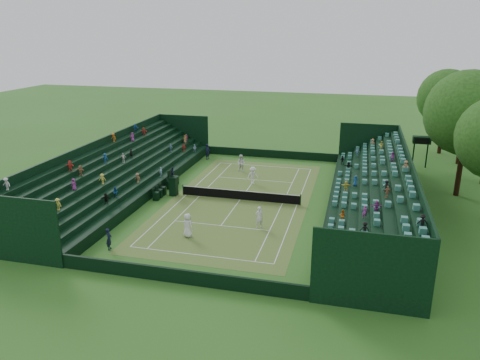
{
  "coord_description": "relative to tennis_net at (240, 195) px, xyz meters",
  "views": [
    {
      "loc": [
        10.41,
        -40.7,
        15.64
      ],
      "look_at": [
        0.0,
        0.0,
        2.0
      ],
      "focal_mm": 35.0,
      "sensor_mm": 36.0,
      "label": 1
    }
  ],
  "objects": [
    {
      "name": "tennis_net",
      "position": [
        0.0,
        0.0,
        0.0
      ],
      "size": [
        11.67,
        0.1,
        1.06
      ],
      "color": "black",
      "rests_on": "ground"
    },
    {
      "name": "perimeter_wall_west",
      "position": [
        -8.48,
        0.0,
        -0.03
      ],
      "size": [
        0.2,
        31.77,
        1.0
      ],
      "primitive_type": "cube",
      "color": "black",
      "rests_on": "ground"
    },
    {
      "name": "ground",
      "position": [
        0.0,
        0.0,
        -0.53
      ],
      "size": [
        160.0,
        160.0,
        0.0
      ],
      "primitive_type": "plane",
      "color": "#30641F",
      "rests_on": "ground"
    },
    {
      "name": "player_near_east",
      "position": [
        3.14,
        -5.94,
        0.4
      ],
      "size": [
        0.8,
        0.71,
        1.85
      ],
      "primitive_type": "imported",
      "rotation": [
        0.0,
        0.0,
        3.64
      ],
      "color": "silver",
      "rests_on": "ground"
    },
    {
      "name": "line_judge_north",
      "position": [
        -7.54,
        13.15,
        0.47
      ],
      "size": [
        0.6,
        0.8,
        1.99
      ],
      "primitive_type": "imported",
      "rotation": [
        0.0,
        0.0,
        1.39
      ],
      "color": "black",
      "rests_on": "ground"
    },
    {
      "name": "courtside_chairs",
      "position": [
        -7.75,
        0.42,
        -0.08
      ],
      "size": [
        0.54,
        5.51,
        1.18
      ],
      "color": "black",
      "rests_on": "ground"
    },
    {
      "name": "north_grandstand",
      "position": [
        12.66,
        0.0,
        1.02
      ],
      "size": [
        6.6,
        32.0,
        4.9
      ],
      "color": "black",
      "rests_on": "ground"
    },
    {
      "name": "player_far_east",
      "position": [
        0.09,
        5.06,
        0.41
      ],
      "size": [
        1.39,
        1.2,
        1.87
      ],
      "primitive_type": "imported",
      "rotation": [
        0.0,
        0.0,
        0.51
      ],
      "color": "white",
      "rests_on": "ground"
    },
    {
      "name": "scoreboard_tower",
      "position": [
        17.75,
        16.0,
        2.62
      ],
      "size": [
        2.0,
        1.0,
        3.7
      ],
      "color": "black",
      "rests_on": "ground"
    },
    {
      "name": "line_judge_south",
      "position": [
        -6.77,
        -12.62,
        0.31
      ],
      "size": [
        0.55,
        0.7,
        1.67
      ],
      "primitive_type": "imported",
      "rotation": [
        0.0,
        0.0,
        1.85
      ],
      "color": "black",
      "rests_on": "ground"
    },
    {
      "name": "south_grandstand",
      "position": [
        -12.66,
        0.0,
        1.02
      ],
      "size": [
        6.6,
        32.0,
        4.9
      ],
      "color": "black",
      "rests_on": "ground"
    },
    {
      "name": "court_surface",
      "position": [
        0.0,
        0.0,
        -0.52
      ],
      "size": [
        12.97,
        26.77,
        0.01
      ],
      "primitive_type": "cube",
      "color": "#357627",
      "rests_on": "ground"
    },
    {
      "name": "player_far_west",
      "position": [
        -2.17,
        9.05,
        0.47
      ],
      "size": [
        1.13,
        0.98,
        1.99
      ],
      "primitive_type": "imported",
      "rotation": [
        0.0,
        0.0,
        -0.27
      ],
      "color": "silver",
      "rests_on": "ground"
    },
    {
      "name": "perimeter_wall_north",
      "position": [
        0.0,
        15.88,
        -0.03
      ],
      "size": [
        17.17,
        0.2,
        1.0
      ],
      "primitive_type": "cube",
      "color": "black",
      "rests_on": "ground"
    },
    {
      "name": "umpire_chair",
      "position": [
        -6.66,
        -0.33,
        0.69
      ],
      "size": [
        0.91,
        0.91,
        2.85
      ],
      "color": "black",
      "rests_on": "ground"
    },
    {
      "name": "player_near_west",
      "position": [
        -1.89,
        -9.12,
        0.45
      ],
      "size": [
        1.13,
        0.96,
        1.96
      ],
      "primitive_type": "imported",
      "rotation": [
        0.0,
        0.0,
        2.73
      ],
      "color": "white",
      "rests_on": "ground"
    },
    {
      "name": "tree_row",
      "position": [
        21.63,
        9.2,
        6.53
      ],
      "size": [
        10.1,
        35.4,
        12.16
      ],
      "color": "black",
      "rests_on": "ground"
    },
    {
      "name": "perimeter_wall_south",
      "position": [
        0.0,
        -15.88,
        -0.03
      ],
      "size": [
        17.17,
        0.2,
        1.0
      ],
      "primitive_type": "cube",
      "color": "black",
      "rests_on": "ground"
    },
    {
      "name": "perimeter_wall_east",
      "position": [
        8.48,
        0.0,
        -0.03
      ],
      "size": [
        0.2,
        31.77,
        1.0
      ],
      "primitive_type": "cube",
      "color": "black",
      "rests_on": "ground"
    }
  ]
}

